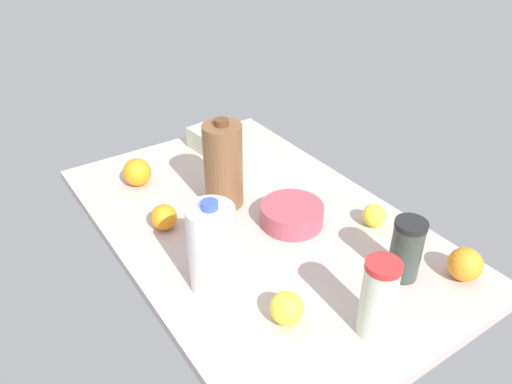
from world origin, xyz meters
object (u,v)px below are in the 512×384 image
(tumbler_cup, at_px, (378,298))
(shaker_bottle, at_px, (406,249))
(orange_near_front, at_px, (137,172))
(mixing_bowl, at_px, (292,214))
(milk_jug, at_px, (212,248))
(orange_beside_bowl, at_px, (465,264))
(lemon_loose, at_px, (287,308))
(egg_carton, at_px, (225,148))
(chocolate_milk_jug, at_px, (223,165))
(orange_by_jug, at_px, (164,217))
(lemon_far_back, at_px, (374,215))

(tumbler_cup, bearing_deg, shaker_bottle, -65.19)
(orange_near_front, bearing_deg, tumbler_cup, -168.08)
(mixing_bowl, bearing_deg, milk_jug, 107.06)
(tumbler_cup, height_order, orange_beside_bowl, tumbler_cup)
(mixing_bowl, height_order, lemon_loose, lemon_loose)
(mixing_bowl, height_order, orange_beside_bowl, orange_beside_bowl)
(egg_carton, relative_size, lemon_loose, 4.21)
(milk_jug, height_order, lemon_loose, milk_jug)
(lemon_loose, bearing_deg, tumbler_cup, -132.64)
(chocolate_milk_jug, relative_size, shaker_bottle, 1.69)
(shaker_bottle, bearing_deg, orange_by_jug, 38.20)
(egg_carton, height_order, lemon_loose, same)
(mixing_bowl, distance_m, egg_carton, 0.44)
(tumbler_cup, distance_m, orange_near_front, 0.87)
(orange_beside_bowl, bearing_deg, chocolate_milk_jug, 26.97)
(tumbler_cup, bearing_deg, milk_jug, 33.90)
(orange_beside_bowl, bearing_deg, milk_jug, 58.22)
(shaker_bottle, bearing_deg, tumbler_cup, 114.81)
(egg_carton, xyz_separation_m, orange_beside_bowl, (-0.85, -0.16, 0.00))
(chocolate_milk_jug, bearing_deg, shaker_bottle, -159.53)
(milk_jug, height_order, orange_beside_bowl, milk_jug)
(mixing_bowl, relative_size, orange_by_jug, 2.45)
(egg_carton, bearing_deg, lemon_far_back, -172.74)
(mixing_bowl, height_order, lemon_far_back, lemon_far_back)
(egg_carton, xyz_separation_m, lemon_far_back, (-0.57, -0.14, -0.01))
(egg_carton, height_order, orange_near_front, orange_near_front)
(lemon_loose, bearing_deg, milk_jug, 21.49)
(orange_by_jug, height_order, orange_beside_bowl, orange_beside_bowl)
(chocolate_milk_jug, relative_size, lemon_loose, 3.62)
(shaker_bottle, bearing_deg, egg_carton, 3.60)
(orange_beside_bowl, bearing_deg, lemon_far_back, 4.77)
(lemon_loose, xyz_separation_m, orange_near_front, (0.72, 0.04, 0.01))
(tumbler_cup, xyz_separation_m, milk_jug, (0.32, 0.21, 0.02))
(egg_carton, bearing_deg, chocolate_milk_jug, 141.85)
(chocolate_milk_jug, bearing_deg, egg_carton, -31.56)
(lemon_far_back, height_order, orange_near_front, orange_near_front)
(lemon_loose, bearing_deg, lemon_far_back, -70.46)
(tumbler_cup, distance_m, mixing_bowl, 0.43)
(chocolate_milk_jug, height_order, orange_by_jug, chocolate_milk_jug)
(milk_jug, relative_size, lemon_loose, 3.19)
(milk_jug, xyz_separation_m, orange_beside_bowl, (-0.32, -0.51, -0.07))
(mixing_bowl, bearing_deg, orange_by_jug, 59.39)
(milk_jug, bearing_deg, orange_by_jug, -0.26)
(milk_jug, distance_m, lemon_loose, 0.22)
(tumbler_cup, height_order, mixing_bowl, tumbler_cup)
(chocolate_milk_jug, height_order, mixing_bowl, chocolate_milk_jug)
(milk_jug, bearing_deg, orange_near_front, -3.50)
(lemon_loose, relative_size, orange_by_jug, 1.04)
(egg_carton, bearing_deg, tumbler_cup, 164.07)
(shaker_bottle, relative_size, orange_near_front, 1.83)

